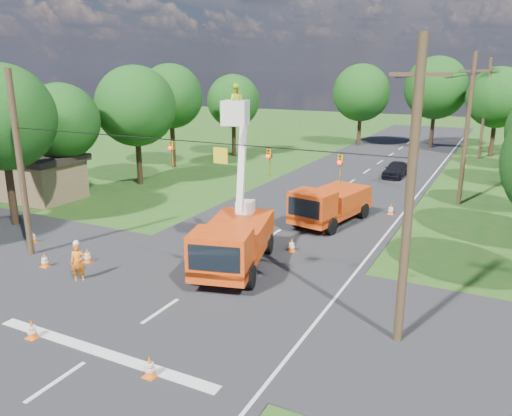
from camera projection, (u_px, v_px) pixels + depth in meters
The scene contains 31 objects.
ground at pixel (331, 196), 36.19m from camera, with size 140.00×140.00×0.00m, color #225419.
road_main at pixel (331, 196), 36.19m from camera, with size 12.00×100.00×0.06m, color black.
road_cross at pixel (190, 292), 20.75m from camera, with size 56.00×10.00×0.07m, color black.
stop_bar at pixel (100, 353), 16.29m from camera, with size 9.00×0.45×0.02m, color silver.
edge_line at pixel (410, 206), 33.75m from camera, with size 0.12×90.00×0.02m, color silver.
bucket_truck at pixel (234, 233), 22.64m from camera, with size 4.12×7.12×8.33m.
second_truck at pixel (330, 204), 29.47m from camera, with size 3.45×6.61×2.36m.
ground_worker at pixel (78, 262), 21.61m from camera, with size 0.63×0.41×1.72m, color orange.
distant_car at pixel (396, 169), 42.36m from camera, with size 1.59×3.96×1.35m, color black.
traffic_cone_0 at pixel (32, 329), 17.06m from camera, with size 0.38×0.38×0.71m.
traffic_cone_1 at pixel (150, 367), 14.92m from camera, with size 0.38×0.38×0.71m.
traffic_cone_2 at pixel (292, 245), 25.12m from camera, with size 0.38×0.38×0.71m.
traffic_cone_3 at pixel (327, 228), 27.89m from camera, with size 0.38×0.38×0.71m.
traffic_cone_4 at pixel (87, 256), 23.75m from camera, with size 0.38×0.38×0.71m.
traffic_cone_5 at pixel (45, 260), 23.18m from camera, with size 0.38×0.38×0.71m.
traffic_cone_6 at pixel (33, 237), 26.42m from camera, with size 0.38×0.38×0.71m.
traffic_cone_7 at pixel (391, 209), 31.56m from camera, with size 0.38×0.38×0.71m.
pole_right_near at pixel (410, 196), 15.66m from camera, with size 1.80×0.30×10.00m.
pole_right_mid at pixel (467, 129), 32.82m from camera, with size 1.80×0.30×10.00m.
pole_right_far at pixel (485, 108), 49.98m from camera, with size 1.80×0.30×10.00m.
pole_left at pixel (20, 166), 23.68m from camera, with size 0.30×0.30×9.00m.
signal_span at pixel (235, 156), 18.18m from camera, with size 18.00×0.29×1.07m.
shed at pixel (41, 177), 35.03m from camera, with size 5.50×4.50×3.15m.
tree_left_b at pixel (1, 117), 27.94m from camera, with size 6.00×6.00×9.32m.
tree_left_c at pixel (61, 122), 34.20m from camera, with size 5.20×5.20×8.06m.
tree_left_d at pixel (136, 106), 38.51m from camera, with size 6.20×6.20×9.24m.
tree_left_e at pixel (171, 96), 45.20m from camera, with size 5.80×5.80×9.41m.
tree_left_f at pixel (233, 101), 51.41m from camera, with size 5.40×5.40×8.40m.
tree_far_a at pixel (361, 93), 58.15m from camera, with size 6.60×6.60×9.50m.
tree_far_b at pixel (436, 88), 56.21m from camera, with size 7.00×7.00×10.32m.
tree_far_c at pixel (498, 98), 51.00m from camera, with size 6.20×6.20×9.18m.
Camera 1 is at (11.07, -13.72, 8.98)m, focal length 35.00 mm.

